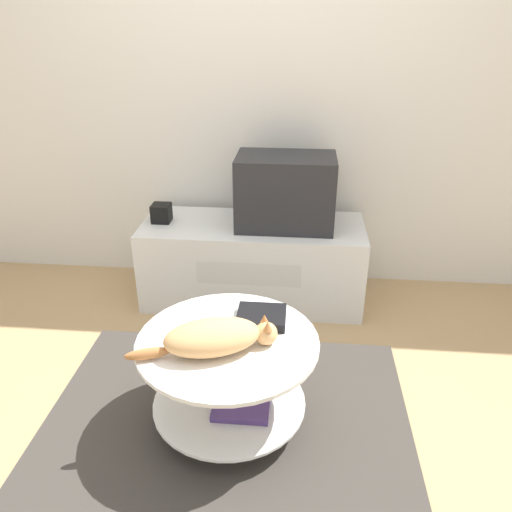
# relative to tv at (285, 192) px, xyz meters

# --- Properties ---
(ground_plane) EXTENTS (12.00, 12.00, 0.00)m
(ground_plane) POSITION_rel_tv_xyz_m (-0.19, -1.16, -0.70)
(ground_plane) COLOR tan
(wall_back) EXTENTS (8.00, 0.05, 2.60)m
(wall_back) POSITION_rel_tv_xyz_m (-0.19, 0.34, 0.60)
(wall_back) COLOR silver
(wall_back) RESTS_ON ground_plane
(rug) EXTENTS (1.59, 1.36, 0.02)m
(rug) POSITION_rel_tv_xyz_m (-0.19, -1.16, -0.69)
(rug) COLOR #3D3833
(rug) RESTS_ON ground_plane
(tv_stand) EXTENTS (1.32, 0.52, 0.50)m
(tv_stand) POSITION_rel_tv_xyz_m (-0.19, -0.00, -0.46)
(tv_stand) COLOR silver
(tv_stand) RESTS_ON ground_plane
(tv) EXTENTS (0.56, 0.35, 0.41)m
(tv) POSITION_rel_tv_xyz_m (0.00, 0.00, 0.00)
(tv) COLOR #232326
(tv) RESTS_ON tv_stand
(speaker) EXTENTS (0.11, 0.11, 0.11)m
(speaker) POSITION_rel_tv_xyz_m (-0.73, -0.01, -0.15)
(speaker) COLOR black
(speaker) RESTS_ON tv_stand
(coffee_table) EXTENTS (0.74, 0.74, 0.42)m
(coffee_table) POSITION_rel_tv_xyz_m (-0.18, -1.09, -0.42)
(coffee_table) COLOR #B2B2B7
(coffee_table) RESTS_ON rug
(dvd_box) EXTENTS (0.21, 0.17, 0.04)m
(dvd_box) POSITION_rel_tv_xyz_m (-0.06, -0.94, -0.24)
(dvd_box) COLOR black
(dvd_box) RESTS_ON coffee_table
(cat) EXTENTS (0.57, 0.30, 0.13)m
(cat) POSITION_rel_tv_xyz_m (-0.22, -1.16, -0.20)
(cat) COLOR tan
(cat) RESTS_ON coffee_table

